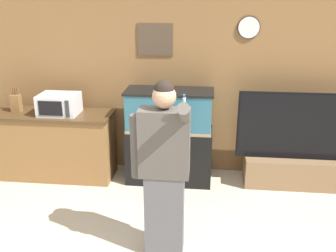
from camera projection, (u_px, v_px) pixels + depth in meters
The scene contains 7 objects.
wall_back_paneled at pixel (178, 79), 5.04m from camera, with size 10.00×0.08×2.60m.
counter_island at pixel (52, 145), 5.09m from camera, with size 1.70×0.59×0.91m.
microwave at pixel (59, 104), 4.85m from camera, with size 0.50×0.39×0.27m.
knife_block at pixel (16, 102), 4.96m from camera, with size 0.13×0.10×0.34m.
aquarium_on_stand at pixel (169, 136), 4.91m from camera, with size 1.12×0.49×1.25m.
tv_on_stand at pixel (295, 160), 4.85m from camera, with size 1.55×0.40×1.25m.
person_standing at pixel (163, 169), 3.41m from camera, with size 0.54×0.41×1.72m.
Camera 1 is at (0.39, -2.31, 2.42)m, focal length 40.00 mm.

